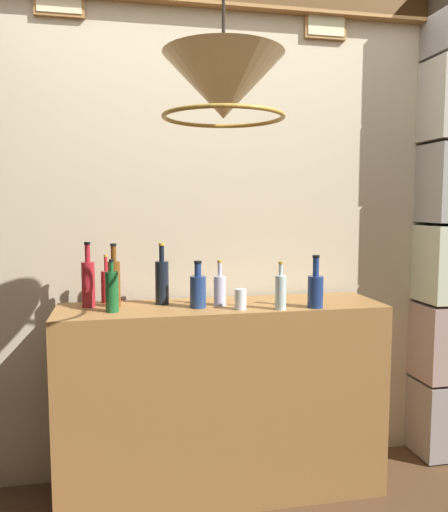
{
  "coord_description": "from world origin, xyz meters",
  "views": [
    {
      "loc": [
        -0.49,
        -1.65,
        1.47
      ],
      "look_at": [
        0.0,
        0.75,
        1.23
      ],
      "focal_mm": 35.78,
      "sensor_mm": 36.0,
      "label": 1
    }
  ],
  "objects_px": {
    "liquor_bottle_bourbon": "(106,286)",
    "liquor_bottle_sherry": "(162,281)",
    "liquor_bottle_amaro": "(315,289)",
    "liquor_bottle_vermouth": "(112,291)",
    "liquor_bottle_tequila": "(281,291)",
    "pendant_lamp": "(223,88)",
    "liquor_bottle_rum": "(198,290)",
    "liquor_bottle_port": "(220,289)",
    "liquor_bottle_rye": "(88,282)",
    "liquor_bottle_mezcal": "(114,282)",
    "glass_tumbler_rocks": "(240,299)"
  },
  "relations": [
    {
      "from": "liquor_bottle_mezcal",
      "to": "liquor_bottle_vermouth",
      "type": "distance_m",
      "value": 0.12
    },
    {
      "from": "liquor_bottle_rye",
      "to": "liquor_bottle_bourbon",
      "type": "distance_m",
      "value": 0.13
    },
    {
      "from": "liquor_bottle_vermouth",
      "to": "liquor_bottle_bourbon",
      "type": "bearing_deg",
      "value": 97.7
    },
    {
      "from": "liquor_bottle_tequila",
      "to": "liquor_bottle_sherry",
      "type": "bearing_deg",
      "value": 155.56
    },
    {
      "from": "liquor_bottle_sherry",
      "to": "liquor_bottle_rum",
      "type": "bearing_deg",
      "value": -36.54
    },
    {
      "from": "pendant_lamp",
      "to": "glass_tumbler_rocks",
      "type": "bearing_deg",
      "value": 69.52
    },
    {
      "from": "liquor_bottle_vermouth",
      "to": "liquor_bottle_rum",
      "type": "relative_size",
      "value": 1.08
    },
    {
      "from": "liquor_bottle_mezcal",
      "to": "liquor_bottle_tequila",
      "type": "distance_m",
      "value": 0.81
    },
    {
      "from": "glass_tumbler_rocks",
      "to": "pendant_lamp",
      "type": "xyz_separation_m",
      "value": [
        -0.18,
        -0.49,
        0.86
      ]
    },
    {
      "from": "liquor_bottle_rye",
      "to": "liquor_bottle_mezcal",
      "type": "distance_m",
      "value": 0.12
    },
    {
      "from": "liquor_bottle_sherry",
      "to": "liquor_bottle_port",
      "type": "distance_m",
      "value": 0.29
    },
    {
      "from": "liquor_bottle_tequila",
      "to": "pendant_lamp",
      "type": "distance_m",
      "value": 1.01
    },
    {
      "from": "liquor_bottle_rye",
      "to": "liquor_bottle_amaro",
      "type": "xyz_separation_m",
      "value": [
        1.08,
        -0.23,
        -0.03
      ]
    },
    {
      "from": "liquor_bottle_rye",
      "to": "glass_tumbler_rocks",
      "type": "bearing_deg",
      "value": -16.14
    },
    {
      "from": "liquor_bottle_bourbon",
      "to": "liquor_bottle_vermouth",
      "type": "relative_size",
      "value": 1.0
    },
    {
      "from": "liquor_bottle_port",
      "to": "liquor_bottle_amaro",
      "type": "distance_m",
      "value": 0.47
    },
    {
      "from": "liquor_bottle_rye",
      "to": "glass_tumbler_rocks",
      "type": "distance_m",
      "value": 0.74
    },
    {
      "from": "liquor_bottle_tequila",
      "to": "liquor_bottle_bourbon",
      "type": "height_order",
      "value": "liquor_bottle_bourbon"
    },
    {
      "from": "liquor_bottle_mezcal",
      "to": "liquor_bottle_tequila",
      "type": "relative_size",
      "value": 1.35
    },
    {
      "from": "liquor_bottle_rum",
      "to": "liquor_bottle_mezcal",
      "type": "bearing_deg",
      "value": 165.57
    },
    {
      "from": "liquor_bottle_rye",
      "to": "liquor_bottle_port",
      "type": "xyz_separation_m",
      "value": [
        0.63,
        -0.09,
        -0.04
      ]
    },
    {
      "from": "liquor_bottle_bourbon",
      "to": "liquor_bottle_sherry",
      "type": "height_order",
      "value": "liquor_bottle_sherry"
    },
    {
      "from": "liquor_bottle_port",
      "to": "liquor_bottle_rye",
      "type": "bearing_deg",
      "value": 172.14
    },
    {
      "from": "liquor_bottle_port",
      "to": "pendant_lamp",
      "type": "xyz_separation_m",
      "value": [
        -0.1,
        -0.61,
        0.83
      ]
    },
    {
      "from": "liquor_bottle_tequila",
      "to": "liquor_bottle_sherry",
      "type": "height_order",
      "value": "liquor_bottle_sherry"
    },
    {
      "from": "liquor_bottle_rye",
      "to": "pendant_lamp",
      "type": "xyz_separation_m",
      "value": [
        0.53,
        -0.69,
        0.79
      ]
    },
    {
      "from": "liquor_bottle_bourbon",
      "to": "liquor_bottle_sherry",
      "type": "xyz_separation_m",
      "value": [
        0.27,
        -0.1,
        0.03
      ]
    },
    {
      "from": "liquor_bottle_rum",
      "to": "liquor_bottle_amaro",
      "type": "distance_m",
      "value": 0.57
    },
    {
      "from": "liquor_bottle_vermouth",
      "to": "pendant_lamp",
      "type": "height_order",
      "value": "pendant_lamp"
    },
    {
      "from": "liquor_bottle_tequila",
      "to": "liquor_bottle_vermouth",
      "type": "xyz_separation_m",
      "value": [
        -0.78,
        0.11,
        0.01
      ]
    },
    {
      "from": "liquor_bottle_bourbon",
      "to": "liquor_bottle_tequila",
      "type": "bearing_deg",
      "value": -22.71
    },
    {
      "from": "liquor_bottle_amaro",
      "to": "glass_tumbler_rocks",
      "type": "distance_m",
      "value": 0.37
    },
    {
      "from": "liquor_bottle_sherry",
      "to": "liquor_bottle_bourbon",
      "type": "bearing_deg",
      "value": 160.82
    },
    {
      "from": "liquor_bottle_vermouth",
      "to": "liquor_bottle_amaro",
      "type": "xyz_separation_m",
      "value": [
        0.96,
        -0.1,
        -0.01
      ]
    },
    {
      "from": "liquor_bottle_amaro",
      "to": "liquor_bottle_vermouth",
      "type": "bearing_deg",
      "value": 174.32
    },
    {
      "from": "liquor_bottle_mezcal",
      "to": "liquor_bottle_rum",
      "type": "distance_m",
      "value": 0.41
    },
    {
      "from": "liquor_bottle_rye",
      "to": "liquor_bottle_amaro",
      "type": "distance_m",
      "value": 1.1
    },
    {
      "from": "liquor_bottle_sherry",
      "to": "glass_tumbler_rocks",
      "type": "relative_size",
      "value": 3.13
    },
    {
      "from": "liquor_bottle_vermouth",
      "to": "pendant_lamp",
      "type": "relative_size",
      "value": 0.41
    },
    {
      "from": "liquor_bottle_rye",
      "to": "liquor_bottle_mezcal",
      "type": "height_order",
      "value": "liquor_bottle_rye"
    },
    {
      "from": "liquor_bottle_mezcal",
      "to": "liquor_bottle_amaro",
      "type": "bearing_deg",
      "value": -12.7
    },
    {
      "from": "liquor_bottle_rum",
      "to": "liquor_bottle_port",
      "type": "height_order",
      "value": "liquor_bottle_rum"
    },
    {
      "from": "liquor_bottle_vermouth",
      "to": "liquor_bottle_port",
      "type": "bearing_deg",
      "value": 5.62
    },
    {
      "from": "liquor_bottle_rum",
      "to": "liquor_bottle_amaro",
      "type": "height_order",
      "value": "liquor_bottle_amaro"
    },
    {
      "from": "liquor_bottle_rum",
      "to": "pendant_lamp",
      "type": "relative_size",
      "value": 0.38
    },
    {
      "from": "liquor_bottle_tequila",
      "to": "liquor_bottle_mezcal",
      "type": "bearing_deg",
      "value": 163.67
    },
    {
      "from": "liquor_bottle_tequila",
      "to": "liquor_bottle_vermouth",
      "type": "distance_m",
      "value": 0.79
    },
    {
      "from": "liquor_bottle_rye",
      "to": "liquor_bottle_tequila",
      "type": "distance_m",
      "value": 0.93
    },
    {
      "from": "liquor_bottle_tequila",
      "to": "glass_tumbler_rocks",
      "type": "relative_size",
      "value": 2.34
    },
    {
      "from": "liquor_bottle_bourbon",
      "to": "liquor_bottle_port",
      "type": "height_order",
      "value": "liquor_bottle_bourbon"
    }
  ]
}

